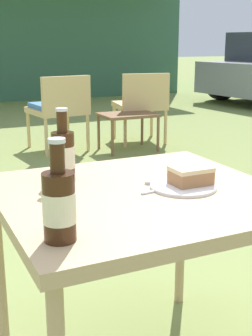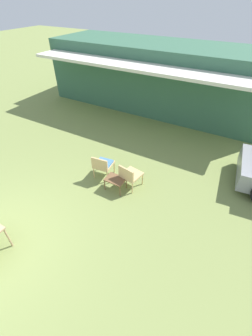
% 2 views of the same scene
% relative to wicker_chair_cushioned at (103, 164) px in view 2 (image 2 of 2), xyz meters
% --- Properties ---
extents(cabin_building, '(10.25, 4.47, 2.88)m').
position_rel_wicker_chair_cushioned_xyz_m(cabin_building, '(-0.92, 6.07, 0.98)').
color(cabin_building, '#38664C').
rests_on(cabin_building, ground_plane).
extents(wicker_chair_cushioned, '(0.60, 0.62, 0.80)m').
position_rel_wicker_chair_cushioned_xyz_m(wicker_chair_cushioned, '(0.00, 0.00, 0.00)').
color(wicker_chair_cushioned, tan).
rests_on(wicker_chair_cushioned, ground_plane).
extents(wicker_chair_plain, '(0.62, 0.64, 0.80)m').
position_rel_wicker_chair_cushioned_xyz_m(wicker_chair_plain, '(0.97, -0.02, -0.00)').
color(wicker_chair_plain, tan).
rests_on(wicker_chair_plain, ground_plane).
extents(garden_side_table, '(0.58, 0.42, 0.40)m').
position_rel_wicker_chair_cushioned_xyz_m(garden_side_table, '(0.66, -0.32, -0.12)').
color(garden_side_table, brown).
rests_on(garden_side_table, ground_plane).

